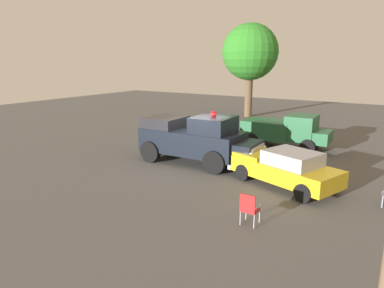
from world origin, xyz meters
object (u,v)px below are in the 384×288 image
Objects in this scene: parked_pickup at (285,130)px; lawn_chair_by_car at (249,207)px; oak_tree_left at (250,52)px; vintage_fire_truck at (196,139)px; lawn_chair_spare at (219,135)px; spectator_standing at (207,128)px; classic_hot_rod at (284,167)px.

lawn_chair_by_car is (-10.10, -2.16, -0.40)m from parked_pickup.
lawn_chair_by_car is at bearing -156.43° from oak_tree_left.
vintage_fire_truck reaches higher than lawn_chair_spare.
classic_hot_rod is at bearing -126.17° from spectator_standing.
oak_tree_left is (15.32, 8.20, 4.69)m from classic_hot_rod.
lawn_chair_by_car is (-3.95, -0.21, -0.16)m from classic_hot_rod.
parked_pickup is 4.44m from spectator_standing.
oak_tree_left is (14.52, 3.63, 4.24)m from vintage_fire_truck.
classic_hot_rod is at bearing -162.38° from parked_pickup.
lawn_chair_spare is (4.68, 5.38, -0.16)m from classic_hot_rod.
classic_hot_rod is 7.49m from spectator_standing.
parked_pickup reaches higher than spectator_standing.
lawn_chair_spare is (8.63, 5.58, 0.00)m from lawn_chair_by_car.
lawn_chair_spare is 0.81m from spectator_standing.
parked_pickup is 10.34m from lawn_chair_by_car.
parked_pickup is 0.62× the size of oak_tree_left.
parked_pickup is 4.74× the size of lawn_chair_by_car.
lawn_chair_spare is 12.03m from oak_tree_left.
lawn_chair_by_car is 10.28m from lawn_chair_spare.
lawn_chair_spare is (3.88, 0.81, -0.61)m from vintage_fire_truck.
lawn_chair_by_car is 0.13× the size of oak_tree_left.
spectator_standing reaches higher than lawn_chair_by_car.
oak_tree_left is at bearing 11.17° from spectator_standing.
parked_pickup is at bearing -145.74° from oak_tree_left.
parked_pickup is 4.74× the size of lawn_chair_spare.
spectator_standing is (-1.73, 4.09, -0.02)m from parked_pickup.
oak_tree_left is (10.64, 2.82, 4.85)m from lawn_chair_spare.
lawn_chair_by_car is at bearing -134.86° from vintage_fire_truck.
oak_tree_left is (19.27, 8.40, 4.85)m from lawn_chair_by_car.
parked_pickup reaches higher than classic_hot_rod.
spectator_standing reaches higher than lawn_chair_spare.
spectator_standing is (4.42, 6.05, 0.22)m from classic_hot_rod.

